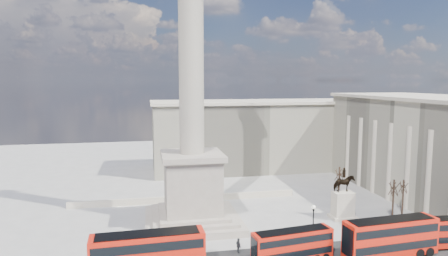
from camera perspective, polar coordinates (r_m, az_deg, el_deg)
ground at (r=57.46m, az=-3.88°, el=-15.13°), size 180.00×180.00×0.00m
nelsons_column at (r=58.89m, az=-4.60°, el=-1.55°), size 14.00×14.00×49.85m
balustrade_wall at (r=72.30m, az=-5.53°, el=-10.03°), size 40.00×0.60×1.10m
building_east at (r=82.29m, az=27.88°, el=-2.46°), size 19.00×46.00×18.60m
building_northeast at (r=97.53m, az=4.76°, el=-0.95°), size 51.00×17.00×16.60m
red_bus_a at (r=46.42m, az=-10.68°, el=-17.25°), size 12.41×3.32×4.99m
red_bus_b at (r=49.76m, az=9.81°, el=-16.20°), size 10.01×3.53×3.97m
red_bus_d at (r=54.20m, az=22.73°, el=-14.18°), size 12.03×3.61×4.81m
victorian_lamp at (r=53.06m, az=12.63°, el=-13.18°), size 0.50×0.50×5.87m
equestrian_statue at (r=65.79m, az=16.64°, el=-9.95°), size 3.87×2.90×8.09m
bare_tree_near at (r=66.13m, az=23.09°, el=-7.77°), size 1.58×1.58×6.90m
bare_tree_mid at (r=70.47m, az=24.26°, el=-7.55°), size 1.57×1.57×5.97m
bare_tree_far at (r=71.83m, az=16.17°, el=-6.26°), size 1.72×1.72×7.03m
pedestrian_walking at (r=54.87m, az=9.02°, el=-15.26°), size 0.67×0.44×1.83m
pedestrian_standing at (r=58.33m, az=19.77°, el=-14.38°), size 0.89×0.79×1.53m
pedestrian_crossing at (r=51.90m, az=2.08°, el=-16.45°), size 0.74×1.21×1.92m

